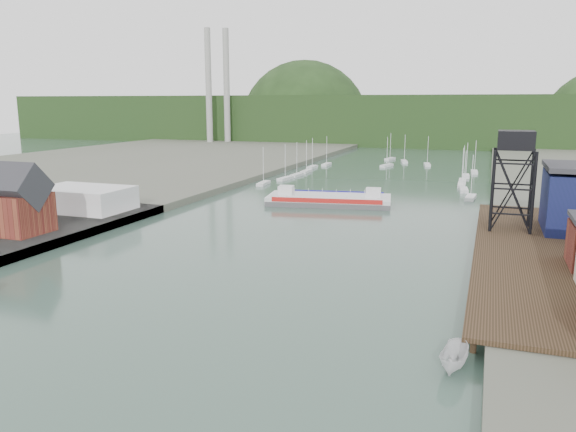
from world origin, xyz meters
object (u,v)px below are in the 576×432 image
Objects in this scene: lift_tower at (516,146)px; motorboat at (454,359)px; harbor_building at (9,205)px; chain_ferry at (329,199)px.

lift_tower reaches higher than motorboat.
harbor_building is 64.83m from chain_ferry.
motorboat is (71.58, -22.32, -5.00)m from harbor_building.
harbor_building is 75.15m from motorboat.
lift_tower is (77.00, 28.00, 9.56)m from harbor_building.
lift_tower is 46.04m from chain_ferry.
motorboat is at bearing -75.87° from chain_ferry.
lift_tower reaches higher than chain_ferry.
chain_ferry is (-37.19, 22.92, -14.52)m from lift_tower.
motorboat is (-5.42, -50.32, -14.57)m from lift_tower.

